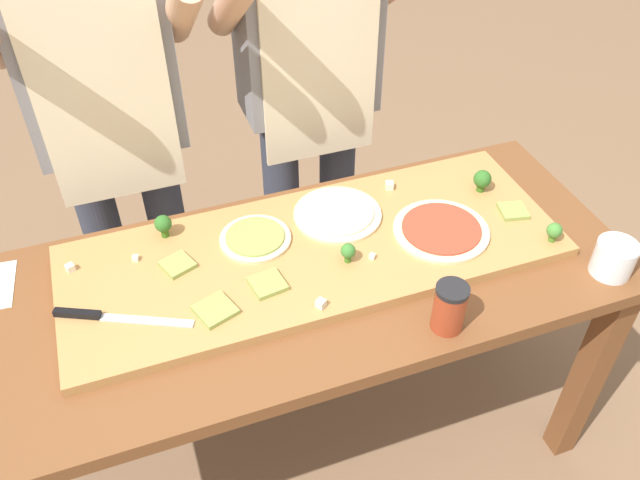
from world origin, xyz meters
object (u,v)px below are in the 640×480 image
(broccoli_floret_back_right, at_px, (163,224))
(broccoli_floret_center_right, at_px, (554,231))
(pizza_slice_near_right, at_px, (215,310))
(cook_right, at_px, (309,79))
(prep_table, at_px, (303,306))
(pizza_slice_center, at_px, (513,211))
(pizza_slice_far_left, at_px, (178,265))
(broccoli_floret_front_mid, at_px, (482,180))
(pizza_whole_pesto_green, at_px, (255,238))
(broccoli_floret_front_right, at_px, (348,251))
(cook_left, at_px, (108,114))
(cheese_crumble_e, at_px, (372,256))
(pizza_whole_tomato_red, at_px, (441,230))
(chefs_knife, at_px, (104,316))
(cheese_crumble_d, at_px, (389,185))
(pizza_slice_near_left, at_px, (268,284))
(pizza_whole_cheese_artichoke, at_px, (337,214))
(cheese_crumble_a, at_px, (70,268))
(sauce_jar, at_px, (449,307))
(flour_cup, at_px, (613,260))
(cheese_crumble_c, at_px, (136,258))
(cheese_crumble_b, at_px, (321,304))

(broccoli_floret_back_right, xyz_separation_m, broccoli_floret_center_right, (0.94, -0.36, -0.01))
(pizza_slice_near_right, height_order, cook_right, cook_right)
(prep_table, relative_size, pizza_slice_center, 23.81)
(broccoli_floret_back_right, bearing_deg, pizza_slice_far_left, -86.00)
(pizza_slice_near_right, bearing_deg, broccoli_floret_front_mid, 13.53)
(pizza_whole_pesto_green, relative_size, cook_right, 0.11)
(pizza_slice_center, xyz_separation_m, broccoli_floret_front_right, (-0.49, -0.02, 0.03))
(broccoli_floret_center_right, height_order, cook_left, cook_left)
(cheese_crumble_e, height_order, cook_left, cook_left)
(pizza_whole_tomato_red, distance_m, pizza_slice_center, 0.22)
(chefs_knife, distance_m, pizza_slice_far_left, 0.22)
(cheese_crumble_d, relative_size, cook_right, 0.01)
(pizza_slice_near_left, xyz_separation_m, cook_left, (-0.27, 0.61, 0.18))
(pizza_whole_cheese_artichoke, bearing_deg, broccoli_floret_back_right, 170.38)
(prep_table, relative_size, cheese_crumble_a, 90.01)
(pizza_slice_near_right, xyz_separation_m, sauce_jar, (0.49, -0.20, 0.03))
(pizza_whole_cheese_artichoke, height_order, flour_cup, flour_cup)
(broccoli_floret_center_right, xyz_separation_m, cook_right, (-0.42, 0.70, 0.15))
(pizza_slice_near_left, height_order, flour_cup, flour_cup)
(pizza_slice_near_left, distance_m, cheese_crumble_a, 0.49)
(pizza_slice_far_left, xyz_separation_m, cook_left, (-0.08, 0.47, 0.18))
(broccoli_floret_center_right, distance_m, cheese_crumble_c, 1.06)
(pizza_slice_center, distance_m, cook_left, 1.14)
(chefs_knife, bearing_deg, prep_table, 0.56)
(pizza_slice_far_left, bearing_deg, pizza_slice_near_right, -73.32)
(cheese_crumble_e, bearing_deg, flour_cup, -21.71)
(pizza_slice_near_left, height_order, cook_right, cook_right)
(pizza_slice_center, bearing_deg, cheese_crumble_c, 170.84)
(broccoli_floret_front_mid, bearing_deg, pizza_slice_near_left, -167.00)
(pizza_slice_center, bearing_deg, pizza_slice_near_right, -174.71)
(cook_right, bearing_deg, sauce_jar, -87.40)
(broccoli_floret_front_right, xyz_separation_m, cheese_crumble_b, (-0.12, -0.12, -0.02))
(pizza_slice_center, xyz_separation_m, cheese_crumble_d, (-0.27, 0.21, 0.00))
(pizza_slice_far_left, height_order, cheese_crumble_d, cheese_crumble_d)
(broccoli_floret_center_right, bearing_deg, prep_table, 168.75)
(pizza_whole_cheese_artichoke, distance_m, cheese_crumble_b, 0.33)
(pizza_slice_center, relative_size, cook_left, 0.04)
(cheese_crumble_a, bearing_deg, pizza_slice_center, -8.75)
(broccoli_floret_center_right, height_order, cheese_crumble_e, broccoli_floret_center_right)
(broccoli_floret_front_right, bearing_deg, pizza_whole_tomato_red, 4.39)
(pizza_slice_center, relative_size, broccoli_floret_front_right, 1.29)
(broccoli_floret_front_right, distance_m, broccoli_floret_back_right, 0.48)
(cheese_crumble_c, height_order, flour_cup, flour_cup)
(cheese_crumble_a, distance_m, cheese_crumble_c, 0.16)
(pizza_slice_near_right, relative_size, cook_left, 0.05)
(pizza_slice_near_left, xyz_separation_m, cheese_crumble_a, (-0.44, 0.21, 0.00))
(prep_table, xyz_separation_m, cheese_crumble_c, (-0.38, 0.16, 0.15))
(cheese_crumble_a, height_order, sauce_jar, sauce_jar)
(broccoli_floret_front_right, distance_m, sauce_jar, 0.29)
(cheese_crumble_b, distance_m, flour_cup, 0.74)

